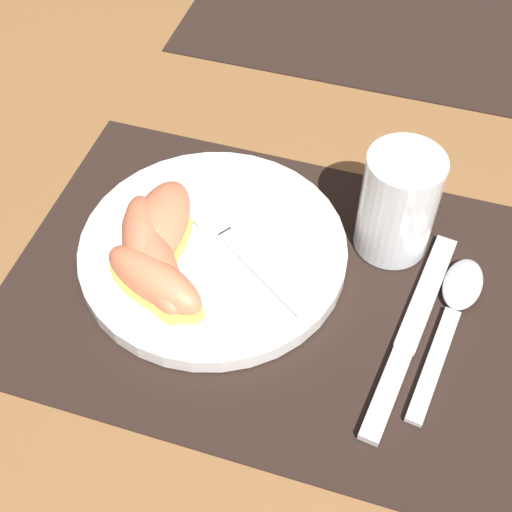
# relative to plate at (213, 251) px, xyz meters

# --- Properties ---
(ground_plane) EXTENTS (3.00, 3.00, 0.00)m
(ground_plane) POSITION_rel_plate_xyz_m (0.06, -0.02, -0.01)
(ground_plane) COLOR olive
(placemat) EXTENTS (0.47, 0.33, 0.00)m
(placemat) POSITION_rel_plate_xyz_m (0.06, -0.02, -0.01)
(placemat) COLOR black
(placemat) RESTS_ON ground_plane
(placemat_far) EXTENTS (0.47, 0.33, 0.00)m
(placemat_far) POSITION_rel_plate_xyz_m (0.07, 0.45, -0.01)
(placemat_far) COLOR black
(placemat_far) RESTS_ON ground_plane
(plate) EXTENTS (0.24, 0.24, 0.02)m
(plate) POSITION_rel_plate_xyz_m (0.00, 0.00, 0.00)
(plate) COLOR white
(plate) RESTS_ON placemat
(juice_glass) EXTENTS (0.07, 0.07, 0.10)m
(juice_glass) POSITION_rel_plate_xyz_m (0.15, 0.07, 0.04)
(juice_glass) COLOR silver
(juice_glass) RESTS_ON placemat
(knife) EXTENTS (0.05, 0.22, 0.01)m
(knife) POSITION_rel_plate_xyz_m (0.19, -0.03, -0.01)
(knife) COLOR silver
(knife) RESTS_ON placemat
(spoon) EXTENTS (0.05, 0.18, 0.01)m
(spoon) POSITION_rel_plate_xyz_m (0.22, 0.01, -0.00)
(spoon) COLOR silver
(spoon) RESTS_ON placemat
(fork) EXTENTS (0.16, 0.12, 0.00)m
(fork) POSITION_rel_plate_xyz_m (0.01, 0.01, 0.01)
(fork) COLOR silver
(fork) RESTS_ON plate
(citrus_wedge_0) EXTENTS (0.06, 0.12, 0.03)m
(citrus_wedge_0) POSITION_rel_plate_xyz_m (-0.05, -0.01, 0.02)
(citrus_wedge_0) COLOR #F7C656
(citrus_wedge_0) RESTS_ON plate
(citrus_wedge_1) EXTENTS (0.08, 0.11, 0.04)m
(citrus_wedge_1) POSITION_rel_plate_xyz_m (-0.05, -0.03, 0.02)
(citrus_wedge_1) COLOR #F7C656
(citrus_wedge_1) RESTS_ON plate
(citrus_wedge_2) EXTENTS (0.11, 0.12, 0.04)m
(citrus_wedge_2) POSITION_rel_plate_xyz_m (-0.04, -0.04, 0.02)
(citrus_wedge_2) COLOR #F7C656
(citrus_wedge_2) RESTS_ON plate
(citrus_wedge_3) EXTENTS (0.11, 0.07, 0.04)m
(citrus_wedge_3) POSITION_rel_plate_xyz_m (-0.03, -0.06, 0.02)
(citrus_wedge_3) COLOR #F7C656
(citrus_wedge_3) RESTS_ON plate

